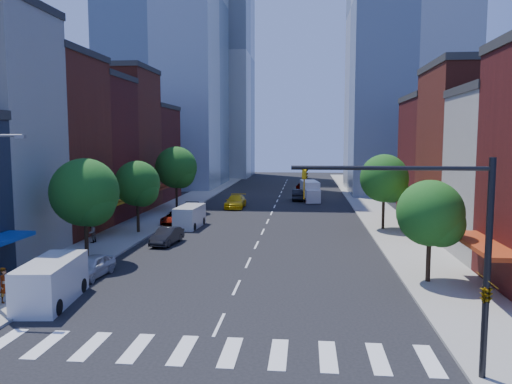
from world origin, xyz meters
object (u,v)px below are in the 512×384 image
parked_car_second (167,236)px  cargo_van_far (189,217)px  taxi (236,202)px  cargo_van_near (50,283)px  traffic_car_oncoming (298,195)px  parked_car_third (175,218)px  pedestrian_near (5,285)px  traffic_car_far (301,187)px  box_truck (310,192)px  pedestrian_far (92,233)px  parked_car_front (92,266)px  parked_car_rear (189,209)px

parked_car_second → cargo_van_far: cargo_van_far is taller
taxi → cargo_van_near: bearing=-96.4°
parked_car_second → taxi: taxi is taller
taxi → traffic_car_oncoming: 11.94m
traffic_car_oncoming → parked_car_third: bearing=59.8°
parked_car_second → pedestrian_near: size_ratio=2.27×
cargo_van_near → traffic_car_far: (12.79, 60.59, -0.46)m
parked_car_third → traffic_car_far: bearing=71.1°
parked_car_second → box_truck: box_truck is taller
cargo_van_near → box_truck: (14.14, 46.24, 0.17)m
box_truck → pedestrian_far: (-18.38, -31.46, -0.34)m
parked_car_front → traffic_car_oncoming: traffic_car_oncoming is taller
parked_car_rear → pedestrian_near: bearing=-96.2°
cargo_van_near → parked_car_front: bearing=83.7°
parked_car_front → box_truck: (14.15, 41.03, 0.64)m
traffic_car_far → box_truck: 14.42m
pedestrian_near → taxi: bearing=3.2°
parked_car_second → taxi: bearing=90.7°
traffic_car_far → pedestrian_near: pedestrian_near is taller
parked_car_front → traffic_car_oncoming: size_ratio=0.83×
parked_car_second → parked_car_third: bearing=108.7°
taxi → pedestrian_near: (-6.90, -38.39, 0.27)m
cargo_van_far → parked_car_third: bearing=140.2°
traffic_car_far → pedestrian_far: (-17.03, -45.80, 0.30)m
cargo_van_far → traffic_car_oncoming: (10.48, 23.41, -0.27)m
parked_car_second → cargo_van_far: (-0.01, 8.08, 0.37)m
parked_car_third → pedestrian_near: bearing=-94.0°
traffic_car_far → pedestrian_near: bearing=68.9°
parked_car_front → pedestrian_far: bearing=118.9°
traffic_car_far → box_truck: bearing=88.2°
parked_car_second → box_truck: (12.15, 30.77, 0.63)m
parked_car_front → cargo_van_far: 18.45m
parked_car_front → cargo_van_near: cargo_van_near is taller
box_truck → pedestrian_far: size_ratio=4.26×
cargo_van_near → parked_car_second: bearing=76.2°
pedestrian_near → pedestrian_far: bearing=20.6°
taxi → box_truck: bearing=41.4°
traffic_car_far → cargo_van_far: bearing=66.6°
pedestrian_near → traffic_car_oncoming: bearing=-4.0°
parked_car_second → traffic_car_oncoming: (10.48, 31.49, 0.10)m
parked_car_third → parked_car_rear: 6.27m
taxi → parked_car_third: bearing=-109.6°
cargo_van_near → box_truck: 48.35m
pedestrian_far → traffic_car_oncoming: bearing=159.0°
cargo_van_near → cargo_van_far: cargo_van_near is taller
taxi → pedestrian_near: size_ratio=3.01×
parked_car_front → box_truck: size_ratio=0.57×
parked_car_third → pedestrian_far: bearing=-110.6°
taxi → traffic_car_far: bearing=70.6°
taxi → pedestrian_near: pedestrian_near is taller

